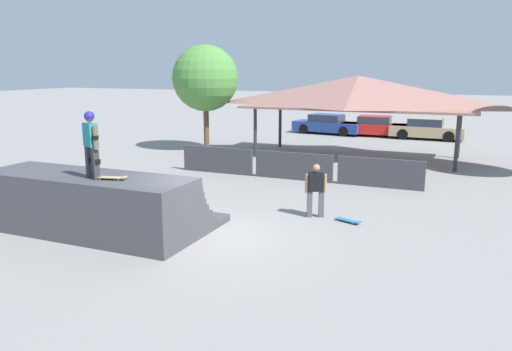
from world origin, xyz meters
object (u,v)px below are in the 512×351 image
at_px(bystander_walking, 316,188).
at_px(tree_far_back, 205,78).
at_px(skateboard_on_ground, 349,220).
at_px(parked_car_red, 376,127).
at_px(skateboard_on_deck, 112,177).
at_px(parked_car_blue, 328,125).
at_px(skater_on_deck, 91,140).
at_px(parked_car_tan, 427,129).

distance_m(bystander_walking, tree_far_back, 13.09).
height_order(skateboard_on_ground, tree_far_back, tree_far_back).
distance_m(skateboard_on_ground, parked_car_red, 19.00).
distance_m(skateboard_on_deck, parked_car_blue, 22.48).
bearing_deg(parked_car_blue, parked_car_red, 9.70).
height_order(tree_far_back, parked_car_blue, tree_far_back).
bearing_deg(skater_on_deck, skateboard_on_ground, 60.27).
bearing_deg(parked_car_blue, skateboard_on_deck, -80.58).
height_order(skater_on_deck, parked_car_tan, skater_on_deck).
relative_size(bystander_walking, parked_car_blue, 0.33).
xyz_separation_m(bystander_walking, parked_car_red, (-1.60, 18.66, -0.25)).
bearing_deg(parked_car_blue, skateboard_on_ground, -65.49).
distance_m(tree_far_back, parked_car_blue, 10.46).
height_order(skater_on_deck, bystander_walking, skater_on_deck).
bearing_deg(bystander_walking, skater_on_deck, 18.26).
bearing_deg(skater_on_deck, parked_car_tan, 100.63).
height_order(skateboard_on_ground, parked_car_red, parked_car_red).
distance_m(tree_far_back, parked_car_red, 12.08).
bearing_deg(parked_car_tan, tree_far_back, -137.13).
bearing_deg(tree_far_back, parked_car_blue, 66.50).
bearing_deg(skateboard_on_deck, parked_car_blue, 78.42).
bearing_deg(tree_far_back, bystander_walking, -47.20).
height_order(parked_car_blue, parked_car_red, same).
relative_size(skater_on_deck, parked_car_tan, 0.38).
bearing_deg(parked_car_red, parked_car_tan, -7.18).
relative_size(skateboard_on_deck, parked_car_blue, 0.17).
height_order(skateboard_on_deck, bystander_walking, skateboard_on_deck).
bearing_deg(skateboard_on_deck, parked_car_red, 70.57).
relative_size(parked_car_blue, parked_car_tan, 1.09).
bearing_deg(parked_car_tan, parked_car_blue, 180.00).
relative_size(skateboard_on_deck, skateboard_on_ground, 1.04).
relative_size(skater_on_deck, parked_car_blue, 0.35).
relative_size(skateboard_on_deck, tree_far_back, 0.15).
distance_m(skater_on_deck, skateboard_on_ground, 7.10).
height_order(skater_on_deck, parked_car_red, skater_on_deck).
distance_m(parked_car_blue, parked_car_red, 3.10).
height_order(skateboard_on_ground, parked_car_blue, parked_car_blue).
bearing_deg(tree_far_back, skateboard_on_ground, -44.53).
bearing_deg(parked_car_tan, bystander_walking, -93.32).
xyz_separation_m(skateboard_on_deck, bystander_walking, (3.96, 3.91, -0.74)).
height_order(skateboard_on_deck, tree_far_back, tree_far_back).
xyz_separation_m(skateboard_on_deck, skateboard_on_ground, (4.97, 3.75, -1.54)).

